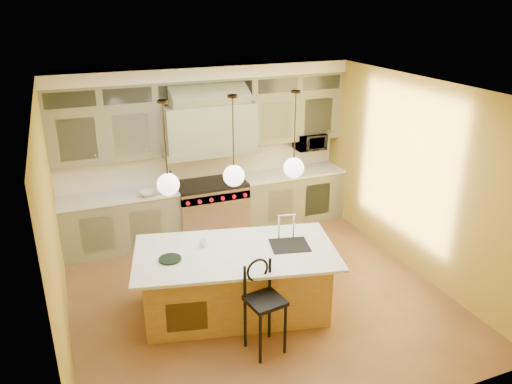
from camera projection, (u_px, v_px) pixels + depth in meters
name	position (u px, v px, depth m)	size (l,w,h in m)	color
floor	(257.00, 294.00, 7.06)	(5.00, 5.00, 0.00)	brown
ceiling	(257.00, 89.00, 6.00)	(5.00, 5.00, 0.00)	white
wall_back	(203.00, 149.00, 8.69)	(5.00, 5.00, 0.00)	gold
wall_front	(363.00, 301.00, 4.37)	(5.00, 5.00, 0.00)	gold
wall_left	(53.00, 231.00, 5.66)	(5.00, 5.00, 0.00)	gold
wall_right	(413.00, 176.00, 7.39)	(5.00, 5.00, 0.00)	gold
back_cabinetry	(208.00, 154.00, 8.46)	(5.00, 0.77, 2.90)	gray
range	(211.00, 207.00, 8.73)	(1.20, 0.74, 0.96)	silver
kitchen_island	(236.00, 280.00, 6.53)	(2.78, 1.88, 1.35)	olive
counter_stool	(264.00, 302.00, 5.75)	(0.46, 0.46, 1.15)	black
microwave	(310.00, 141.00, 9.14)	(0.54, 0.37, 0.30)	black
oil_bottle_a	(171.00, 181.00, 8.18)	(0.13, 0.13, 0.34)	black
oil_bottle_b	(165.00, 189.00, 8.06)	(0.08, 0.09, 0.19)	black
fruit_bowl	(149.00, 193.00, 8.02)	(0.30, 0.30, 0.07)	beige
cup	(203.00, 243.00, 6.42)	(0.10, 0.10, 0.10)	white
pendant_left	(168.00, 182.00, 5.71)	(0.26, 0.26, 1.11)	#2D2319
pendant_center	(234.00, 173.00, 5.99)	(0.26, 0.26, 1.11)	#2D2319
pendant_right	(294.00, 166.00, 6.27)	(0.26, 0.26, 1.11)	#2D2319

